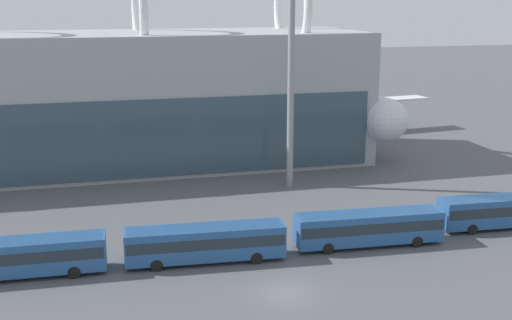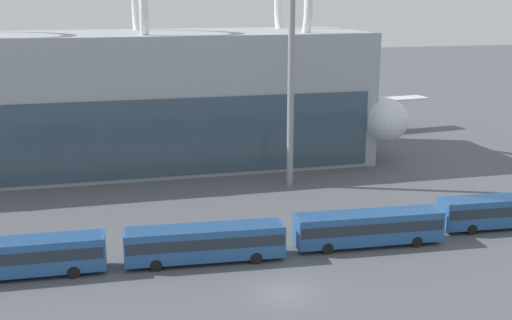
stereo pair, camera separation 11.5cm
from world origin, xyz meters
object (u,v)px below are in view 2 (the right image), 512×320
shuttle_bus_0 (19,255)px  floodlight_mast (292,27)px  shuttle_bus_3 (506,209)px  airliner_at_gate_far (321,99)px  shuttle_bus_2 (368,226)px  shuttle_bus_1 (205,241)px

shuttle_bus_0 → floodlight_mast: bearing=35.9°
shuttle_bus_3 → airliner_at_gate_far: bearing=97.3°
shuttle_bus_2 → floodlight_mast: 25.62m
floodlight_mast → shuttle_bus_1: bearing=-124.4°
shuttle_bus_0 → shuttle_bus_3: bearing=2.4°
shuttle_bus_1 → floodlight_mast: bearing=59.6°
shuttle_bus_1 → shuttle_bus_0: bearing=-178.8°
airliner_at_gate_far → shuttle_bus_1: size_ratio=3.23×
floodlight_mast → shuttle_bus_2: bearing=-86.5°
airliner_at_gate_far → shuttle_bus_3: airliner_at_gate_far is taller
shuttle_bus_1 → shuttle_bus_3: same height
airliner_at_gate_far → shuttle_bus_3: size_ratio=3.23×
shuttle_bus_1 → shuttle_bus_3: (29.27, 1.08, 0.00)m
shuttle_bus_0 → shuttle_bus_3: same height
shuttle_bus_1 → shuttle_bus_2: bearing=3.9°
shuttle_bus_0 → shuttle_bus_3: size_ratio=1.00×
shuttle_bus_2 → shuttle_bus_3: bearing=7.4°
shuttle_bus_2 → floodlight_mast: (-1.21, 19.65, 16.39)m
shuttle_bus_1 → shuttle_bus_3: bearing=6.0°
shuttle_bus_3 → shuttle_bus_1: bearing=-174.7°
airliner_at_gate_far → shuttle_bus_3: (3.15, -43.46, -4.17)m
shuttle_bus_3 → floodlight_mast: floodlight_mast is taller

